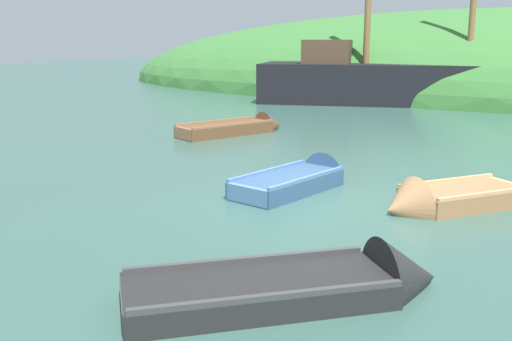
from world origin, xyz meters
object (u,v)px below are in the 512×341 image
at_px(rowboat_near_dock, 302,182).
at_px(rowboat_center, 239,129).
at_px(rowboat_outer_left, 444,202).
at_px(sailing_ship, 407,89).
at_px(rowboat_far, 315,289).

xyz_separation_m(rowboat_near_dock, rowboat_center, (-5.10, 5.30, 0.01)).
relative_size(rowboat_near_dock, rowboat_outer_left, 1.07).
relative_size(sailing_ship, rowboat_far, 4.52).
xyz_separation_m(rowboat_near_dock, rowboat_outer_left, (2.94, 0.01, -0.01)).
height_order(sailing_ship, rowboat_center, sailing_ship).
bearing_deg(rowboat_outer_left, rowboat_near_dock, -55.41).
distance_m(rowboat_far, rowboat_center, 12.63).
bearing_deg(rowboat_near_dock, sailing_ship, 19.59).
relative_size(sailing_ship, rowboat_outer_left, 5.39).
xyz_separation_m(sailing_ship, rowboat_far, (5.96, -21.59, -0.62)).
bearing_deg(rowboat_outer_left, rowboat_far, 30.64).
height_order(sailing_ship, rowboat_near_dock, sailing_ship).
distance_m(rowboat_far, rowboat_near_dock, 5.37).
xyz_separation_m(rowboat_far, rowboat_near_dock, (-2.63, 4.68, 0.02)).
distance_m(sailing_ship, rowboat_outer_left, 18.04).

